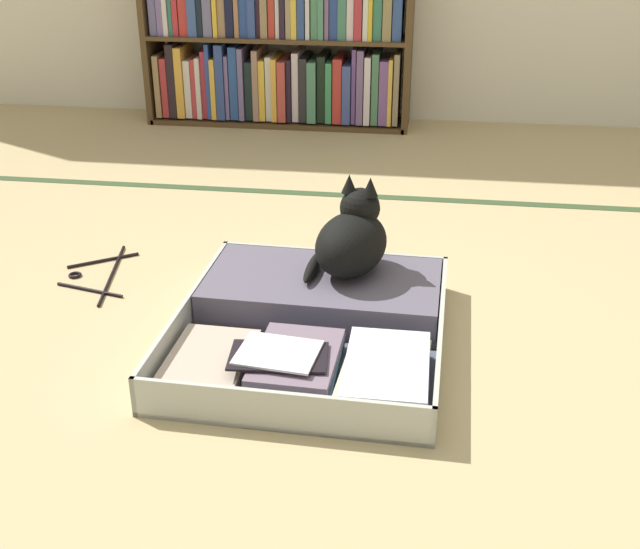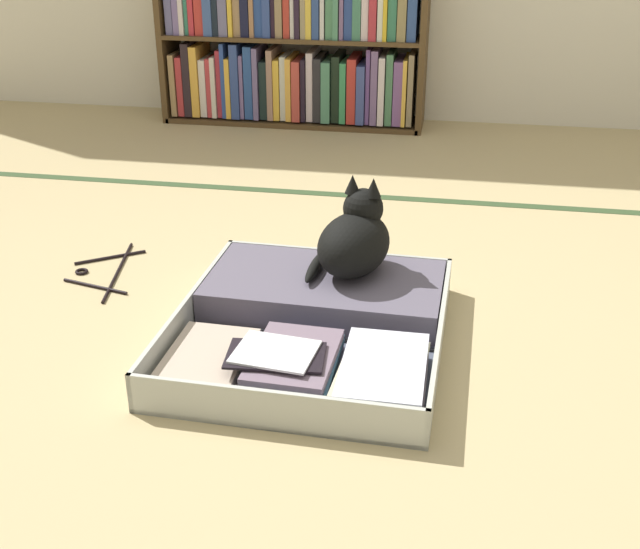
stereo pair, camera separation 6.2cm
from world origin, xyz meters
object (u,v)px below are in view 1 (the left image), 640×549
(bookshelf, at_px, (278,41))
(open_suitcase, at_px, (316,320))
(black_cat, at_px, (353,239))
(clothes_hanger, at_px, (100,274))

(bookshelf, bearing_deg, open_suitcase, -76.58)
(open_suitcase, distance_m, black_cat, 0.27)
(black_cat, bearing_deg, bookshelf, 106.82)
(open_suitcase, bearing_deg, black_cat, 69.59)
(bookshelf, relative_size, clothes_hanger, 3.18)
(open_suitcase, bearing_deg, bookshelf, 103.42)
(open_suitcase, xyz_separation_m, clothes_hanger, (-0.73, 0.27, -0.04))
(bookshelf, distance_m, clothes_hanger, 1.92)
(bookshelf, xyz_separation_m, open_suitcase, (0.51, -2.13, -0.36))
(bookshelf, bearing_deg, black_cat, -73.18)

